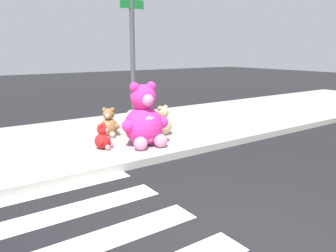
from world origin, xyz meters
name	(u,v)px	position (x,y,z in m)	size (l,w,h in m)	color
ground_plane	(254,250)	(0.00, 0.00, 0.00)	(60.00, 60.00, 0.00)	black
sidewalk	(80,141)	(0.00, 5.20, 0.07)	(28.00, 4.40, 0.15)	#9E9B93
sign_pole	(133,64)	(1.00, 4.40, 1.85)	(0.56, 0.11, 3.20)	#4C4C51
plush_pink_large	(144,120)	(0.92, 3.81, 0.69)	(1.04, 0.94, 1.36)	#F22D93
plush_tan	(162,123)	(1.75, 4.37, 0.44)	(0.54, 0.50, 0.71)	tan
plush_red	(103,139)	(0.08, 4.08, 0.36)	(0.38, 0.38, 0.54)	red
plush_brown	(109,125)	(0.63, 4.98, 0.42)	(0.48, 0.49, 0.69)	olive
plush_lime	(137,124)	(1.33, 4.85, 0.38)	(0.42, 0.42, 0.59)	#8CD133
plush_lavender	(152,121)	(1.85, 4.96, 0.36)	(0.36, 0.37, 0.51)	#B28CD8
plush_white	(130,121)	(1.43, 5.41, 0.34)	(0.34, 0.34, 0.47)	white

